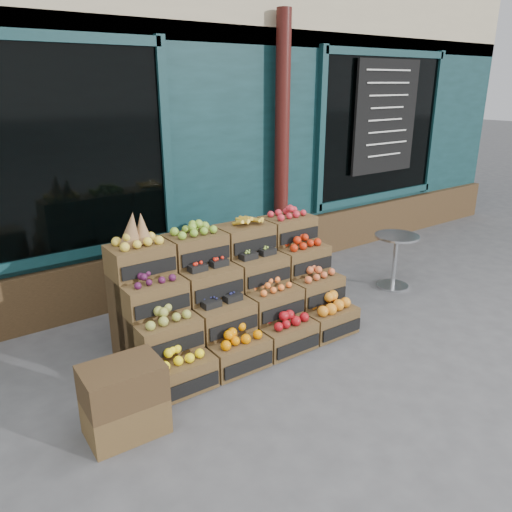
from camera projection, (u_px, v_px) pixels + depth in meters
ground at (319, 360)px, 4.54m from camera, size 60.00×60.00×0.00m
shop_facade at (96, 81)px, 7.62m from camera, size 12.00×6.24×4.80m
crate_display at (234, 299)px, 4.79m from camera, size 2.20×1.10×1.37m
spare_crates at (124, 400)px, 3.52m from camera, size 0.56×0.40×0.55m
bistro_table at (395, 255)px, 6.03m from camera, size 0.53×0.53×0.66m
shopkeeper at (48, 219)px, 5.52m from camera, size 0.82×0.69×1.91m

